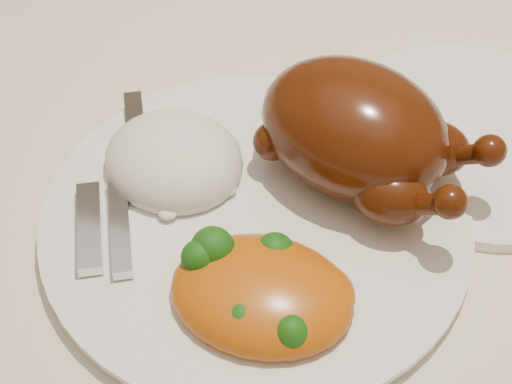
% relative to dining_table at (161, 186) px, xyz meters
% --- Properties ---
extents(dining_table, '(1.60, 0.90, 0.76)m').
position_rel_dining_table_xyz_m(dining_table, '(0.00, 0.00, 0.00)').
color(dining_table, brown).
rests_on(dining_table, floor).
extents(tablecloth, '(1.73, 1.03, 0.18)m').
position_rel_dining_table_xyz_m(tablecloth, '(0.00, 0.00, 0.07)').
color(tablecloth, beige).
rests_on(tablecloth, dining_table).
extents(dinner_plate, '(0.32, 0.32, 0.01)m').
position_rel_dining_table_xyz_m(dinner_plate, '(0.12, -0.10, 0.11)').
color(dinner_plate, white).
rests_on(dinner_plate, tablecloth).
extents(side_plate, '(0.24, 0.24, 0.01)m').
position_rel_dining_table_xyz_m(side_plate, '(0.27, 0.03, 0.11)').
color(side_plate, white).
rests_on(side_plate, tablecloth).
extents(roast_chicken, '(0.19, 0.15, 0.09)m').
position_rel_dining_table_xyz_m(roast_chicken, '(0.18, -0.05, 0.16)').
color(roast_chicken, '#4E1D08').
rests_on(roast_chicken, dinner_plate).
extents(rice_mound, '(0.13, 0.12, 0.05)m').
position_rel_dining_table_xyz_m(rice_mound, '(0.05, -0.08, 0.13)').
color(rice_mound, white).
rests_on(rice_mound, dinner_plate).
extents(mac_and_cheese, '(0.12, 0.09, 0.05)m').
position_rel_dining_table_xyz_m(mac_and_cheese, '(0.14, -0.17, 0.12)').
color(mac_and_cheese, '#B75F0B').
rests_on(mac_and_cheese, dinner_plate).
extents(cutlery, '(0.08, 0.18, 0.01)m').
position_rel_dining_table_xyz_m(cutlery, '(0.03, -0.12, 0.12)').
color(cutlery, silver).
rests_on(cutlery, dinner_plate).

